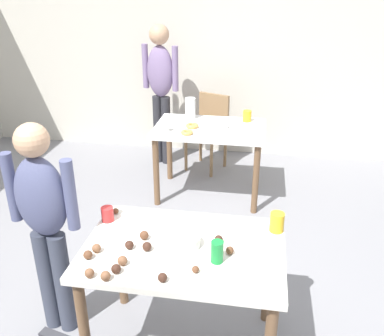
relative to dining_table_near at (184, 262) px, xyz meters
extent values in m
plane|color=gray|center=(-0.10, 0.10, -0.64)|extent=(6.40, 6.40, 0.00)
cube|color=beige|center=(-0.10, 3.30, 0.66)|extent=(6.40, 0.10, 2.60)
cube|color=silver|center=(0.00, 0.00, 0.09)|extent=(1.11, 0.75, 0.04)
cylinder|color=brown|center=(-0.50, -0.32, -0.29)|extent=(0.06, 0.06, 0.71)
cylinder|color=brown|center=(-0.50, 0.32, -0.29)|extent=(0.06, 0.06, 0.71)
cylinder|color=brown|center=(0.50, 0.32, -0.29)|extent=(0.06, 0.06, 0.71)
cube|color=white|center=(-0.12, 2.03, 0.09)|extent=(1.09, 0.72, 0.04)
cylinder|color=brown|center=(-0.60, 1.72, -0.29)|extent=(0.06, 0.06, 0.71)
cylinder|color=brown|center=(0.37, 1.72, -0.29)|extent=(0.06, 0.06, 0.71)
cylinder|color=brown|center=(-0.60, 2.33, -0.29)|extent=(0.06, 0.06, 0.71)
cylinder|color=brown|center=(0.37, 2.33, -0.29)|extent=(0.06, 0.06, 0.71)
cube|color=olive|center=(-0.24, 2.67, -0.21)|extent=(0.52, 0.52, 0.04)
cube|color=olive|center=(-0.17, 2.84, 0.02)|extent=(0.37, 0.18, 0.42)
cylinder|color=olive|center=(-0.14, 2.45, -0.44)|extent=(0.04, 0.04, 0.41)
cylinder|color=olive|center=(-0.46, 2.58, -0.44)|extent=(0.04, 0.04, 0.41)
cylinder|color=olive|center=(-0.02, 2.76, -0.44)|extent=(0.04, 0.04, 0.41)
cylinder|color=olive|center=(-0.33, 2.89, -0.44)|extent=(0.04, 0.04, 0.41)
cylinder|color=#383D4C|center=(-0.89, 0.04, -0.29)|extent=(0.11, 0.11, 0.71)
cylinder|color=#383D4C|center=(-0.78, 0.03, -0.29)|extent=(0.11, 0.11, 0.71)
ellipsoid|color=#4C5175|center=(-0.84, 0.04, 0.32)|extent=(0.34, 0.23, 0.50)
sphere|color=tan|center=(-0.84, 0.04, 0.67)|extent=(0.19, 0.19, 0.19)
cylinder|color=#4C5175|center=(-1.03, 0.06, 0.36)|extent=(0.08, 0.08, 0.43)
cylinder|color=#4C5175|center=(-0.65, 0.02, 0.36)|extent=(0.08, 0.08, 0.43)
cylinder|color=#28282D|center=(-0.73, 2.76, -0.23)|extent=(0.11, 0.11, 0.83)
cylinder|color=#28282D|center=(-0.84, 2.79, -0.23)|extent=(0.11, 0.11, 0.83)
ellipsoid|color=slate|center=(-0.79, 2.78, 0.48)|extent=(0.36, 0.27, 0.58)
sphere|color=tan|center=(-0.79, 2.78, 0.88)|extent=(0.22, 0.22, 0.22)
cylinder|color=slate|center=(-0.60, 2.73, 0.52)|extent=(0.09, 0.09, 0.50)
cylinder|color=slate|center=(-0.97, 2.82, 0.52)|extent=(0.09, 0.09, 0.50)
cylinder|color=white|center=(0.01, 0.01, 0.14)|extent=(0.16, 0.16, 0.06)
cylinder|color=#198438|center=(0.20, -0.10, 0.17)|extent=(0.07, 0.07, 0.12)
cube|color=silver|center=(0.46, -0.10, 0.11)|extent=(0.17, 0.02, 0.01)
cylinder|color=red|center=(-0.51, 0.19, 0.15)|extent=(0.07, 0.07, 0.09)
cylinder|color=yellow|center=(0.51, 0.24, 0.17)|extent=(0.08, 0.08, 0.12)
sphere|color=#3D2319|center=(-0.29, -0.28, 0.13)|extent=(0.05, 0.05, 0.05)
sphere|color=brown|center=(0.10, -0.21, 0.13)|extent=(0.04, 0.04, 0.04)
sphere|color=#3D2319|center=(-0.29, -0.07, 0.13)|extent=(0.05, 0.05, 0.05)
sphere|color=brown|center=(-0.23, 0.03, 0.13)|extent=(0.05, 0.05, 0.05)
sphere|color=brown|center=(0.26, -0.03, 0.13)|extent=(0.04, 0.04, 0.04)
sphere|color=brown|center=(-0.41, -0.34, 0.13)|extent=(0.05, 0.05, 0.05)
sphere|color=#3D2319|center=(-0.19, -0.07, 0.13)|extent=(0.05, 0.05, 0.05)
sphere|color=brown|center=(-0.28, -0.21, 0.13)|extent=(0.05, 0.05, 0.05)
sphere|color=brown|center=(-0.49, 0.28, 0.13)|extent=(0.04, 0.04, 0.04)
sphere|color=brown|center=(-0.46, -0.13, 0.13)|extent=(0.05, 0.05, 0.05)
sphere|color=#3D2319|center=(0.19, 0.07, 0.13)|extent=(0.05, 0.05, 0.05)
sphere|color=#3D2319|center=(-0.05, -0.31, 0.13)|extent=(0.05, 0.05, 0.05)
sphere|color=brown|center=(-0.33, -0.34, 0.13)|extent=(0.05, 0.05, 0.05)
sphere|color=brown|center=(-0.48, -0.20, 0.13)|extent=(0.05, 0.05, 0.05)
cylinder|color=white|center=(-0.35, 2.26, 0.22)|extent=(0.11, 0.11, 0.22)
cylinder|color=yellow|center=(0.24, 2.26, 0.16)|extent=(0.09, 0.09, 0.11)
cylinder|color=white|center=(-0.52, 1.82, 0.16)|extent=(0.08, 0.08, 0.11)
torus|color=gold|center=(-0.30, 1.78, 0.12)|extent=(0.12, 0.12, 0.03)
torus|color=white|center=(0.03, 2.04, 0.12)|extent=(0.10, 0.10, 0.03)
torus|color=gold|center=(-0.28, 1.98, 0.13)|extent=(0.13, 0.13, 0.04)
camera|label=1|loc=(0.37, -1.92, 1.49)|focal=39.68mm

